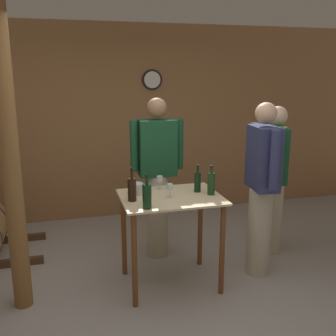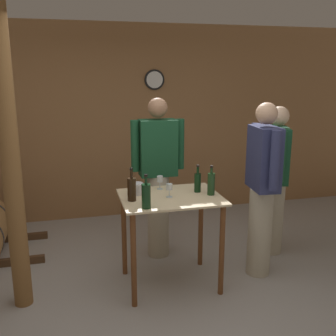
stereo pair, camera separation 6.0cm
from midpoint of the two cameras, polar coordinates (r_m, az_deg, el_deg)
ground_plane at (r=3.74m, az=2.11°, el=-19.51°), size 14.00×14.00×0.00m
back_wall at (r=5.61m, az=-4.95°, el=6.58°), size 8.40×0.08×2.70m
tasting_table at (r=3.78m, az=0.83°, el=-6.84°), size 0.94×0.72×0.91m
wooden_post at (r=3.51m, az=-21.47°, el=1.29°), size 0.16×0.16×2.70m
wine_bottle_far_left at (r=3.57m, az=-4.81°, el=-3.00°), size 0.08×0.08×0.31m
wine_bottle_left at (r=3.36m, az=-2.68°, el=-4.00°), size 0.08×0.08×0.30m
wine_bottle_center at (r=3.83m, az=4.77°, el=-1.99°), size 0.06×0.06×0.27m
wine_bottle_right at (r=3.75m, az=6.74°, el=-2.22°), size 0.07×0.07×0.29m
wine_glass_near_left at (r=3.91m, az=-0.75°, el=-1.70°), size 0.06×0.06×0.14m
wine_glass_near_center at (r=3.66m, az=0.66°, el=-2.86°), size 0.06×0.06×0.13m
ice_bucket at (r=3.77m, az=-4.16°, el=-3.00°), size 0.14×0.14×0.11m
person_host at (r=4.02m, az=13.95°, el=-2.64°), size 0.25×0.59×1.77m
person_visitor_with_scarf at (r=4.57m, az=15.67°, el=-1.37°), size 0.34×0.56×1.69m
person_visitor_bearded at (r=4.32m, az=-1.05°, el=-0.98°), size 0.59×0.24×1.79m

